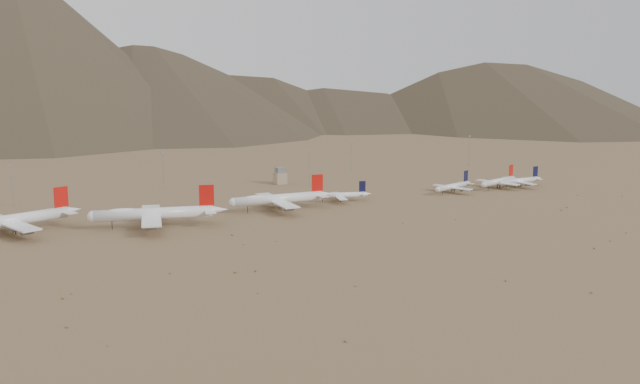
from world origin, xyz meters
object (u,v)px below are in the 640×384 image
widebody_east (279,199)px  widebody_west (12,220)px  narrowbody_a (341,195)px  widebody_centre (154,213)px  narrowbody_b (454,186)px  control_tower (280,177)px

widebody_east → widebody_west: bearing=-179.8°
widebody_east → narrowbody_a: (45.76, 6.32, -2.68)m
widebody_centre → narrowbody_b: (206.01, 11.68, -3.11)m
narrowbody_a → control_tower: 80.41m
widebody_centre → narrowbody_a: bearing=22.1°
narrowbody_a → control_tower: bearing=110.0°
narrowbody_b → widebody_centre: bearing=165.4°
widebody_west → widebody_centre: 70.28m
widebody_east → control_tower: widebody_east is taller
widebody_east → narrowbody_a: 46.27m
narrowbody_b → control_tower: bearing=118.0°
widebody_centre → narrowbody_a: widebody_centre is taller
widebody_east → narrowbody_b: widebody_east is taller
widebody_west → widebody_east: widebody_west is taller
widebody_east → narrowbody_b: bearing=2.6°
widebody_west → widebody_centre: (67.94, -17.98, 0.23)m
widebody_west → widebody_centre: widebody_centre is taller
widebody_east → control_tower: size_ratio=5.52×
widebody_east → control_tower: 95.23m
widebody_west → control_tower: bearing=4.7°
widebody_centre → narrowbody_b: widebody_centre is taller
widebody_centre → control_tower: widebody_centre is taller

